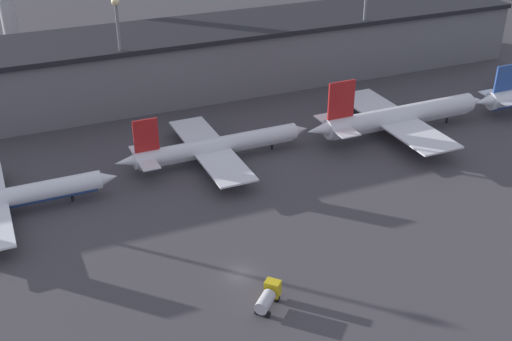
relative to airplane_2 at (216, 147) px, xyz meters
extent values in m
plane|color=#423F44|center=(-9.71, -36.91, -3.09)|extent=(600.00, 600.00, 0.00)
cube|color=slate|center=(-9.71, 39.47, 4.38)|extent=(216.65, 22.80, 14.95)
cube|color=black|center=(-9.71, 39.47, 12.45)|extent=(216.65, 24.80, 1.20)
cone|color=white|center=(-23.01, -4.63, 0.18)|extent=(4.17, 3.31, 3.28)
cylinder|color=black|center=(-29.51, -4.69, -2.32)|extent=(0.50, 0.50, 1.55)
cylinder|color=silver|center=(0.54, 0.01, 0.19)|extent=(34.61, 3.78, 3.46)
cylinder|color=silver|center=(0.54, 0.01, -0.41)|extent=(32.88, 3.25, 2.94)
cone|color=silver|center=(18.87, 0.18, 0.19)|extent=(4.18, 3.32, 3.28)
cone|color=silver|center=(-17.96, -0.17, 0.45)|extent=(5.21, 2.99, 2.94)
cube|color=red|center=(-13.98, -0.13, 5.22)|extent=(4.84, 0.45, 6.60)
cube|color=silver|center=(-14.67, -0.14, 0.71)|extent=(3.56, 11.42, 0.24)
cube|color=silver|center=(-1.18, -0.01, -0.24)|extent=(7.90, 31.70, 0.36)
cylinder|color=gray|center=(-0.23, 8.85, -1.44)|extent=(3.82, 1.94, 1.90)
cylinder|color=gray|center=(-0.06, -8.86, -1.44)|extent=(3.82, 1.94, 1.90)
cylinder|color=black|center=(12.65, 0.12, -2.32)|extent=(0.50, 0.50, 1.56)
cylinder|color=black|center=(-1.20, 1.37, -2.32)|extent=(0.50, 0.50, 1.56)
cylinder|color=black|center=(-1.17, -1.39, -2.32)|extent=(0.50, 0.50, 1.56)
cylinder|color=silver|center=(42.14, -3.51, 1.04)|extent=(37.22, 4.70, 4.35)
cylinder|color=silver|center=(42.14, -3.51, 0.28)|extent=(35.36, 4.03, 3.70)
cone|color=silver|center=(62.04, -3.32, 1.04)|extent=(5.26, 4.18, 4.13)
cone|color=silver|center=(22.03, -3.70, 1.37)|extent=(6.56, 3.76, 3.70)
cube|color=red|center=(26.53, -3.66, 7.27)|extent=(6.10, 0.46, 8.10)
cube|color=silver|center=(25.78, -3.66, 1.69)|extent=(4.47, 12.62, 0.24)
cube|color=silver|center=(40.28, -3.53, 0.50)|extent=(9.90, 35.02, 0.36)
cylinder|color=gray|center=(41.31, 6.26, -0.95)|extent=(4.81, 2.44, 2.39)
cylinder|color=gray|center=(41.49, -13.30, -0.95)|extent=(4.81, 2.44, 2.39)
cylinder|color=black|center=(55.16, -3.39, -2.11)|extent=(0.50, 0.50, 1.96)
cylinder|color=black|center=(40.27, -1.79, -2.11)|extent=(0.50, 0.50, 1.96)
cylinder|color=black|center=(40.30, -5.27, -2.11)|extent=(0.50, 0.50, 1.96)
cone|color=white|center=(64.59, -4.62, 1.16)|extent=(6.25, 3.58, 3.52)
cube|color=#2D519E|center=(69.27, -4.58, 6.08)|extent=(5.81, 0.45, 6.31)
cube|color=white|center=(68.47, -4.59, 1.47)|extent=(4.24, 9.64, 0.24)
cube|color=gold|center=(-7.44, -43.99, -1.16)|extent=(2.65, 2.66, 2.42)
cylinder|color=#B7B7BC|center=(-9.56, -46.05, -1.40)|extent=(3.88, 3.84, 1.95)
cylinder|color=black|center=(-8.17, -43.57, -2.64)|extent=(1.02, 1.02, 0.90)
cylinder|color=black|center=(-7.04, -44.73, -2.64)|extent=(1.02, 1.02, 0.90)
cylinder|color=black|center=(-10.77, -46.09, -2.64)|extent=(1.02, 1.02, 0.90)
cylinder|color=black|center=(-9.64, -47.26, -2.64)|extent=(1.02, 1.02, 0.90)
cylinder|color=slate|center=(-11.52, 28.90, 10.07)|extent=(0.70, 0.70, 26.34)
sphere|color=beige|center=(-11.52, 28.90, 23.84)|extent=(1.80, 1.80, 1.80)
cylinder|color=slate|center=(51.66, 28.90, 10.28)|extent=(0.70, 0.70, 26.74)
camera|label=1|loc=(-38.40, -109.79, 57.38)|focal=45.00mm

